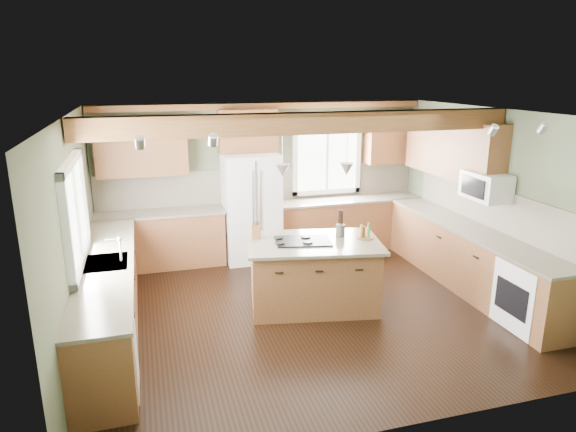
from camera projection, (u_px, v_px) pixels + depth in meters
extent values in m
plane|color=black|center=(307.00, 309.00, 6.91)|extent=(5.60, 5.60, 0.00)
plane|color=silver|center=(310.00, 113.00, 6.20)|extent=(5.60, 5.60, 0.00)
plane|color=#4C543C|center=(263.00, 179.00, 8.87)|extent=(5.60, 0.00, 5.60)
plane|color=#4C543C|center=(74.00, 235.00, 5.81)|extent=(0.00, 5.00, 5.00)
plane|color=#4C543C|center=(495.00, 202.00, 7.30)|extent=(0.00, 5.00, 5.00)
cube|color=#4C2C15|center=(307.00, 123.00, 6.33)|extent=(5.55, 0.26, 0.26)
cube|color=#4C2C15|center=(264.00, 106.00, 8.44)|extent=(5.55, 0.20, 0.10)
cube|color=brown|center=(263.00, 184.00, 8.88)|extent=(5.58, 0.03, 0.58)
cube|color=brown|center=(491.00, 207.00, 7.37)|extent=(0.03, 3.70, 0.58)
cube|color=#5B321A|center=(161.00, 240.00, 8.35)|extent=(2.02, 0.60, 0.88)
cube|color=#463F34|center=(159.00, 213.00, 8.22)|extent=(2.06, 0.64, 0.04)
cube|color=#5B321A|center=(348.00, 224.00, 9.22)|extent=(2.62, 0.60, 0.88)
cube|color=#463F34|center=(349.00, 199.00, 9.10)|extent=(2.66, 0.64, 0.04)
cube|color=#5B321A|center=(109.00, 300.00, 6.17)|extent=(0.60, 3.70, 0.88)
cube|color=#463F34|center=(106.00, 264.00, 6.04)|extent=(0.64, 3.74, 0.04)
cube|color=#5B321A|center=(469.00, 259.00, 7.50)|extent=(0.60, 3.70, 0.88)
cube|color=#463F34|center=(472.00, 229.00, 7.38)|extent=(0.64, 3.74, 0.04)
cube|color=#5B321A|center=(141.00, 147.00, 8.00)|extent=(1.40, 0.35, 0.90)
cube|color=#5B321A|center=(247.00, 131.00, 8.40)|extent=(0.96, 0.35, 0.70)
cube|color=#5B321A|center=(452.00, 148.00, 7.91)|extent=(0.35, 2.20, 0.90)
cube|color=#5B321A|center=(390.00, 138.00, 9.14)|extent=(0.90, 0.35, 0.90)
cube|color=white|center=(74.00, 212.00, 5.79)|extent=(0.04, 1.60, 1.05)
cube|color=white|center=(326.00, 162.00, 9.09)|extent=(1.10, 0.04, 1.00)
cube|color=#262628|center=(106.00, 263.00, 6.04)|extent=(0.50, 0.65, 0.03)
cylinder|color=#B2B2B7|center=(120.00, 250.00, 6.05)|extent=(0.02, 0.02, 0.28)
cube|color=white|center=(104.00, 355.00, 4.97)|extent=(0.60, 0.60, 0.84)
cube|color=white|center=(532.00, 296.00, 6.30)|extent=(0.60, 0.72, 0.84)
cube|color=white|center=(486.00, 186.00, 7.13)|extent=(0.40, 0.70, 0.38)
cone|color=#B2B2B7|center=(282.00, 170.00, 6.48)|extent=(0.18, 0.18, 0.16)
cone|color=#B2B2B7|center=(346.00, 169.00, 6.56)|extent=(0.18, 0.18, 0.16)
cube|color=silver|center=(251.00, 208.00, 8.55)|extent=(0.90, 0.74, 1.80)
cube|color=brown|center=(313.00, 275.00, 6.91)|extent=(1.80, 1.29, 0.88)
cube|color=#463F34|center=(314.00, 243.00, 6.79)|extent=(1.93, 1.42, 0.04)
cube|color=black|center=(303.00, 241.00, 6.76)|extent=(0.79, 0.60, 0.02)
cube|color=#582D1A|center=(256.00, 232.00, 6.87)|extent=(0.14, 0.12, 0.19)
cylinder|color=#3E3631|center=(340.00, 230.00, 6.97)|extent=(0.17, 0.17, 0.17)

